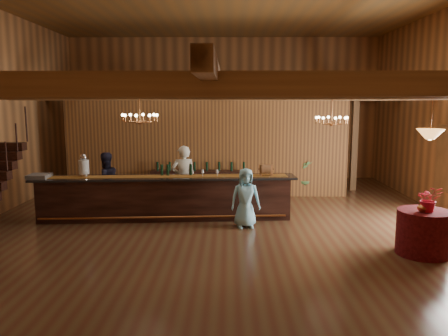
{
  "coord_description": "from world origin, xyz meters",
  "views": [
    {
      "loc": [
        0.21,
        -10.39,
        3.0
      ],
      "look_at": [
        0.09,
        0.78,
        1.32
      ],
      "focal_mm": 35.0,
      "sensor_mm": 36.0,
      "label": 1
    }
  ],
  "objects_px": {
    "tasting_bar": "(166,198)",
    "round_table": "(423,232)",
    "pendant_lamp": "(430,134)",
    "backbar_shelf": "(201,184)",
    "raffle_drum": "(266,169)",
    "guest": "(245,198)",
    "staff_second": "(106,183)",
    "beverage_dispenser": "(84,166)",
    "chandelier_left": "(140,117)",
    "floor_plant": "(306,178)",
    "chandelier_right": "(332,120)",
    "bartender": "(184,179)"
  },
  "relations": [
    {
      "from": "tasting_bar",
      "to": "round_table",
      "type": "height_order",
      "value": "tasting_bar"
    },
    {
      "from": "pendant_lamp",
      "to": "backbar_shelf",
      "type": "bearing_deg",
      "value": 132.77
    },
    {
      "from": "raffle_drum",
      "to": "guest",
      "type": "distance_m",
      "value": 1.17
    },
    {
      "from": "raffle_drum",
      "to": "staff_second",
      "type": "bearing_deg",
      "value": 173.28
    },
    {
      "from": "beverage_dispenser",
      "to": "raffle_drum",
      "type": "bearing_deg",
      "value": 2.55
    },
    {
      "from": "round_table",
      "to": "chandelier_left",
      "type": "distance_m",
      "value": 6.42
    },
    {
      "from": "guest",
      "to": "floor_plant",
      "type": "relative_size",
      "value": 1.25
    },
    {
      "from": "raffle_drum",
      "to": "round_table",
      "type": "height_order",
      "value": "raffle_drum"
    },
    {
      "from": "chandelier_right",
      "to": "guest",
      "type": "height_order",
      "value": "chandelier_right"
    },
    {
      "from": "chandelier_right",
      "to": "tasting_bar",
      "type": "bearing_deg",
      "value": 179.24
    },
    {
      "from": "round_table",
      "to": "guest",
      "type": "relative_size",
      "value": 0.71
    },
    {
      "from": "backbar_shelf",
      "to": "pendant_lamp",
      "type": "xyz_separation_m",
      "value": [
        4.75,
        -5.14,
        1.96
      ]
    },
    {
      "from": "bartender",
      "to": "floor_plant",
      "type": "distance_m",
      "value": 4.36
    },
    {
      "from": "backbar_shelf",
      "to": "chandelier_left",
      "type": "height_order",
      "value": "chandelier_left"
    },
    {
      "from": "round_table",
      "to": "pendant_lamp",
      "type": "bearing_deg",
      "value": 0.0
    },
    {
      "from": "backbar_shelf",
      "to": "round_table",
      "type": "xyz_separation_m",
      "value": [
        4.75,
        -5.14,
        0.01
      ]
    },
    {
      "from": "beverage_dispenser",
      "to": "bartender",
      "type": "xyz_separation_m",
      "value": [
        2.45,
        0.88,
        -0.48
      ]
    },
    {
      "from": "chandelier_left",
      "to": "staff_second",
      "type": "height_order",
      "value": "chandelier_left"
    },
    {
      "from": "staff_second",
      "to": "bartender",
      "type": "bearing_deg",
      "value": 146.85
    },
    {
      "from": "raffle_drum",
      "to": "chandelier_left",
      "type": "distance_m",
      "value": 3.53
    },
    {
      "from": "tasting_bar",
      "to": "chandelier_right",
      "type": "bearing_deg",
      "value": -4.63
    },
    {
      "from": "chandelier_right",
      "to": "staff_second",
      "type": "height_order",
      "value": "chandelier_right"
    },
    {
      "from": "backbar_shelf",
      "to": "guest",
      "type": "height_order",
      "value": "guest"
    },
    {
      "from": "backbar_shelf",
      "to": "chandelier_right",
      "type": "distance_m",
      "value": 4.81
    },
    {
      "from": "tasting_bar",
      "to": "chandelier_right",
      "type": "distance_m",
      "value": 4.66
    },
    {
      "from": "beverage_dispenser",
      "to": "chandelier_left",
      "type": "distance_m",
      "value": 2.41
    },
    {
      "from": "chandelier_left",
      "to": "chandelier_right",
      "type": "distance_m",
      "value": 4.71
    },
    {
      "from": "raffle_drum",
      "to": "staff_second",
      "type": "relative_size",
      "value": 0.2
    },
    {
      "from": "round_table",
      "to": "chandelier_right",
      "type": "xyz_separation_m",
      "value": [
        -1.3,
        2.55,
        2.13
      ]
    },
    {
      "from": "bartender",
      "to": "staff_second",
      "type": "bearing_deg",
      "value": -6.87
    },
    {
      "from": "beverage_dispenser",
      "to": "bartender",
      "type": "bearing_deg",
      "value": 19.84
    },
    {
      "from": "raffle_drum",
      "to": "round_table",
      "type": "distance_m",
      "value": 4.08
    },
    {
      "from": "round_table",
      "to": "staff_second",
      "type": "height_order",
      "value": "staff_second"
    },
    {
      "from": "staff_second",
      "to": "guest",
      "type": "distance_m",
      "value": 4.0
    },
    {
      "from": "beverage_dispenser",
      "to": "bartender",
      "type": "distance_m",
      "value": 2.64
    },
    {
      "from": "chandelier_right",
      "to": "staff_second",
      "type": "bearing_deg",
      "value": 173.38
    },
    {
      "from": "staff_second",
      "to": "guest",
      "type": "bearing_deg",
      "value": 122.53
    },
    {
      "from": "chandelier_right",
      "to": "floor_plant",
      "type": "xyz_separation_m",
      "value": [
        -0.05,
        3.03,
        -2.0
      ]
    },
    {
      "from": "chandelier_left",
      "to": "floor_plant",
      "type": "relative_size",
      "value": 0.69
    },
    {
      "from": "staff_second",
      "to": "beverage_dispenser",
      "type": "bearing_deg",
      "value": 27.5
    },
    {
      "from": "chandelier_right",
      "to": "chandelier_left",
      "type": "bearing_deg",
      "value": -165.46
    },
    {
      "from": "raffle_drum",
      "to": "floor_plant",
      "type": "bearing_deg",
      "value": 61.31
    },
    {
      "from": "staff_second",
      "to": "backbar_shelf",
      "type": "bearing_deg",
      "value": 179.85
    },
    {
      "from": "pendant_lamp",
      "to": "floor_plant",
      "type": "xyz_separation_m",
      "value": [
        -1.35,
        5.58,
        -1.83
      ]
    },
    {
      "from": "beverage_dispenser",
      "to": "chandelier_right",
      "type": "bearing_deg",
      "value": 0.26
    },
    {
      "from": "tasting_bar",
      "to": "backbar_shelf",
      "type": "bearing_deg",
      "value": 69.68
    },
    {
      "from": "chandelier_right",
      "to": "floor_plant",
      "type": "relative_size",
      "value": 0.69
    },
    {
      "from": "tasting_bar",
      "to": "backbar_shelf",
      "type": "xyz_separation_m",
      "value": [
        0.75,
        2.53,
        -0.13
      ]
    },
    {
      "from": "chandelier_right",
      "to": "pendant_lamp",
      "type": "xyz_separation_m",
      "value": [
        1.3,
        -2.55,
        -0.17
      ]
    },
    {
      "from": "beverage_dispenser",
      "to": "guest",
      "type": "bearing_deg",
      "value": -8.89
    }
  ]
}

